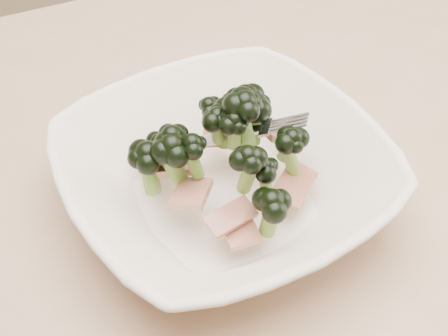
{
  "coord_description": "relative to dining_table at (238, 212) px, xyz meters",
  "views": [
    {
      "loc": [
        -0.23,
        -0.45,
        1.22
      ],
      "look_at": [
        -0.05,
        -0.06,
        0.8
      ],
      "focal_mm": 50.0,
      "sensor_mm": 36.0,
      "label": 1
    }
  ],
  "objects": [
    {
      "name": "dining_table",
      "position": [
        0.0,
        0.0,
        0.0
      ],
      "size": [
        1.2,
        0.8,
        0.75
      ],
      "color": "tan",
      "rests_on": "ground"
    },
    {
      "name": "broccoli_dish",
      "position": [
        -0.05,
        -0.06,
        0.14
      ],
      "size": [
        0.34,
        0.34,
        0.13
      ],
      "color": "#EFDECA",
      "rests_on": "dining_table"
    }
  ]
}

